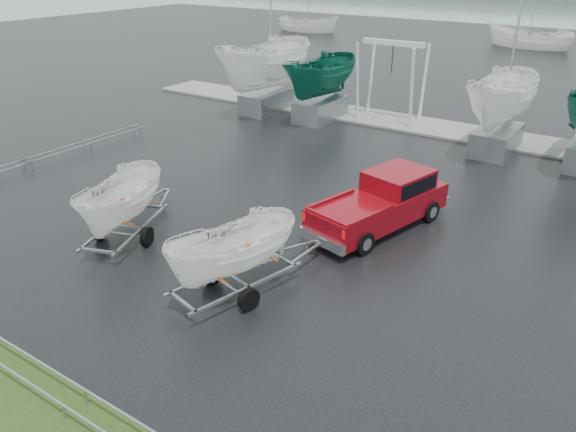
% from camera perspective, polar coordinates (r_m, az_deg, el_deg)
% --- Properties ---
extents(ground_plane, '(120.00, 120.00, 0.00)m').
position_cam_1_polar(ground_plane, '(20.28, -6.16, 1.42)').
color(ground_plane, black).
rests_on(ground_plane, ground).
extents(dock, '(30.00, 3.00, 0.12)m').
position_cam_1_polar(dock, '(30.75, 9.65, 9.67)').
color(dock, gray).
rests_on(dock, ground).
extents(pickup_truck, '(2.97, 5.51, 1.74)m').
position_cam_1_polar(pickup_truck, '(18.37, 9.81, 1.64)').
color(pickup_truck, maroon).
rests_on(pickup_truck, ground).
extents(trailer_hitched, '(2.00, 3.78, 4.48)m').
position_cam_1_polar(trailer_hitched, '(13.81, -5.71, 0.66)').
color(trailer_hitched, gray).
rests_on(trailer_hitched, ground).
extents(trailer_parked, '(2.37, 3.79, 4.70)m').
position_cam_1_polar(trailer_parked, '(17.28, -17.01, 5.22)').
color(trailer_parked, gray).
rests_on(trailer_parked, ground).
extents(boat_hoist, '(3.30, 2.18, 4.12)m').
position_cam_1_polar(boat_hoist, '(30.06, 10.47, 14.40)').
color(boat_hoist, silver).
rests_on(boat_hoist, ground).
extents(keelboat_0, '(2.82, 3.20, 11.00)m').
position_cam_1_polar(keelboat_0, '(31.27, -2.31, 18.55)').
color(keelboat_0, gray).
rests_on(keelboat_0, ground).
extents(keelboat_1, '(2.24, 3.20, 7.04)m').
position_cam_1_polar(keelboat_1, '(29.73, 3.45, 16.30)').
color(keelboat_1, gray).
rests_on(keelboat_1, ground).
extents(keelboat_2, '(2.41, 3.20, 10.58)m').
position_cam_1_polar(keelboat_2, '(26.08, 21.49, 14.08)').
color(keelboat_2, gray).
rests_on(keelboat_2, ground).
extents(mast_rack_0, '(0.56, 6.50, 0.06)m').
position_cam_1_polar(mast_rack_0, '(27.09, -19.75, 7.05)').
color(mast_rack_0, gray).
rests_on(mast_rack_0, ground).
extents(mast_rack_2, '(7.00, 0.56, 0.06)m').
position_cam_1_polar(mast_rack_2, '(12.16, -20.94, -16.81)').
color(mast_rack_2, gray).
rests_on(mast_rack_2, ground).
extents(moored_boat_0, '(3.08, 3.02, 11.62)m').
position_cam_1_polar(moored_boat_0, '(65.84, 2.04, 18.22)').
color(moored_boat_0, white).
rests_on(moored_boat_0, ground).
extents(moored_boat_1, '(3.43, 3.36, 11.97)m').
position_cam_1_polar(moored_boat_1, '(58.80, 23.11, 15.45)').
color(moored_boat_1, white).
rests_on(moored_boat_1, ground).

